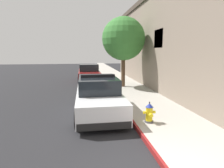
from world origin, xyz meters
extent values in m
cube|color=#232326|center=(-4.64, 10.00, -0.10)|extent=(30.79, 60.00, 0.20)
cube|color=#ADA89E|center=(1.36, 10.00, 0.07)|extent=(2.72, 60.00, 0.15)
cube|color=maroon|center=(-0.04, 10.00, 0.07)|extent=(0.08, 60.00, 0.15)
cube|color=gray|center=(6.06, 8.04, 3.13)|extent=(6.67, 23.01, 6.27)
cube|color=black|center=(2.75, 8.04, 3.45)|extent=(0.06, 1.30, 1.10)
cube|color=black|center=(2.75, 14.48, 3.45)|extent=(0.06, 1.30, 1.10)
cube|color=white|center=(-1.18, 5.00, 0.58)|extent=(1.84, 4.80, 0.76)
cube|color=black|center=(-1.18, 5.15, 1.26)|extent=(1.64, 2.50, 0.60)
cube|color=black|center=(-1.18, 2.66, 0.32)|extent=(1.76, 0.16, 0.24)
cube|color=black|center=(-1.18, 7.34, 0.32)|extent=(1.76, 0.16, 0.24)
cylinder|color=black|center=(-2.04, 6.70, 0.32)|extent=(0.22, 0.64, 0.64)
cylinder|color=black|center=(-0.32, 6.70, 0.32)|extent=(0.22, 0.64, 0.64)
cylinder|color=black|center=(-2.04, 3.30, 0.32)|extent=(0.22, 0.64, 0.64)
cylinder|color=black|center=(-0.32, 3.30, 0.32)|extent=(0.22, 0.64, 0.64)
cube|color=black|center=(-1.18, 5.10, 1.62)|extent=(1.48, 0.20, 0.12)
cube|color=red|center=(-1.53, 5.10, 1.62)|extent=(0.44, 0.18, 0.11)
cube|color=#1E33E0|center=(-0.83, 5.10, 1.62)|extent=(0.44, 0.18, 0.11)
cube|color=maroon|center=(-1.30, 14.23, 0.58)|extent=(1.84, 4.80, 0.76)
cube|color=black|center=(-1.30, 14.38, 1.26)|extent=(1.64, 2.50, 0.60)
cube|color=black|center=(-1.30, 11.89, 0.32)|extent=(1.76, 0.16, 0.24)
cube|color=black|center=(-1.30, 16.57, 0.32)|extent=(1.76, 0.16, 0.24)
cylinder|color=black|center=(-2.16, 15.93, 0.32)|extent=(0.22, 0.64, 0.64)
cylinder|color=black|center=(-0.44, 15.93, 0.32)|extent=(0.22, 0.64, 0.64)
cylinder|color=black|center=(-2.16, 12.53, 0.32)|extent=(0.22, 0.64, 0.64)
cylinder|color=black|center=(-0.44, 12.53, 0.32)|extent=(0.22, 0.64, 0.64)
cylinder|color=#4C4C51|center=(0.49, 3.16, 0.18)|extent=(0.32, 0.32, 0.06)
cylinder|color=yellow|center=(0.49, 3.16, 0.46)|extent=(0.24, 0.24, 0.50)
cone|color=navy|center=(0.49, 3.16, 0.78)|extent=(0.28, 0.28, 0.14)
cylinder|color=#4C4C51|center=(0.49, 3.16, 0.88)|extent=(0.05, 0.05, 0.06)
cylinder|color=yellow|center=(0.32, 3.16, 0.52)|extent=(0.10, 0.10, 0.10)
cylinder|color=yellow|center=(0.66, 3.16, 0.52)|extent=(0.10, 0.10, 0.10)
cylinder|color=yellow|center=(0.49, 2.98, 0.47)|extent=(0.13, 0.12, 0.13)
cylinder|color=brown|center=(1.06, 10.30, 1.32)|extent=(0.28, 0.28, 2.35)
sphere|color=#387A33|center=(1.06, 10.30, 3.56)|extent=(3.04, 3.04, 3.04)
camera|label=1|loc=(-1.80, -3.00, 2.65)|focal=30.08mm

